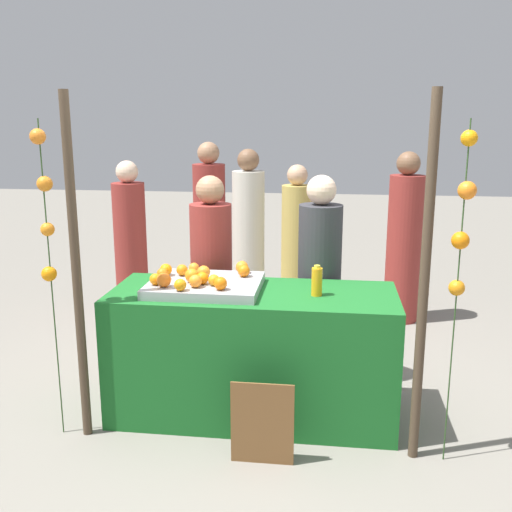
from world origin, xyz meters
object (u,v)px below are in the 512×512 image
object	(u,v)px
juice_bottle	(317,281)
vendor_right	(319,290)
orange_0	(242,267)
chalkboard_sign	(262,424)
vendor_left	(212,285)
stall_counter	(253,353)
orange_1	(220,283)

from	to	relation	value
juice_bottle	vendor_right	bearing A→B (deg)	89.44
orange_0	chalkboard_sign	bearing A→B (deg)	-73.58
vendor_left	vendor_right	xyz separation A→B (m)	(0.80, -0.03, 0.01)
orange_0	vendor_left	size ratio (longest dim) A/B	0.06
orange_0	chalkboard_sign	distance (m)	1.09
stall_counter	vendor_right	size ratio (longest dim) A/B	1.18
chalkboard_sign	orange_0	bearing A→B (deg)	106.42
chalkboard_sign	orange_1	bearing A→B (deg)	128.33
stall_counter	orange_1	world-z (taller)	orange_1
stall_counter	chalkboard_sign	world-z (taller)	stall_counter
stall_counter	vendor_left	size ratio (longest dim) A/B	1.20
orange_1	vendor_right	world-z (taller)	vendor_right
chalkboard_sign	vendor_left	xyz separation A→B (m)	(-0.52, 1.14, 0.47)
juice_bottle	chalkboard_sign	world-z (taller)	juice_bottle
orange_1	chalkboard_sign	world-z (taller)	orange_1
orange_0	orange_1	world-z (taller)	orange_0
stall_counter	chalkboard_sign	xyz separation A→B (m)	(0.13, -0.58, -0.18)
stall_counter	juice_bottle	distance (m)	0.66
chalkboard_sign	vendor_left	distance (m)	1.34
vendor_left	orange_0	bearing A→B (deg)	-50.54
stall_counter	orange_0	size ratio (longest dim) A/B	21.46
stall_counter	chalkboard_sign	distance (m)	0.62
vendor_left	orange_1	bearing A→B (deg)	-74.27
vendor_right	orange_1	bearing A→B (deg)	-129.26
chalkboard_sign	vendor_right	distance (m)	1.24
vendor_right	juice_bottle	bearing A→B (deg)	-90.56
orange_1	vendor_left	bearing A→B (deg)	105.73
stall_counter	vendor_right	xyz separation A→B (m)	(0.41, 0.53, 0.30)
orange_1	chalkboard_sign	size ratio (longest dim) A/B	0.16
juice_bottle	vendor_left	world-z (taller)	vendor_left
vendor_left	chalkboard_sign	bearing A→B (deg)	-65.58
orange_0	vendor_right	xyz separation A→B (m)	(0.52, 0.31, -0.23)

